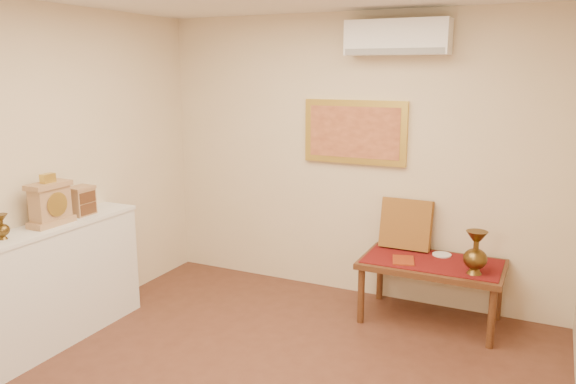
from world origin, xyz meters
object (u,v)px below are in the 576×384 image
Objects in this scene: brass_urn_tall at (476,248)px; mantel_clock at (50,203)px; wooden_chest at (81,201)px; low_table at (432,269)px; display_ledge at (33,293)px.

brass_urn_tall is 3.39m from mantel_clock.
low_table is (2.68, 1.32, -0.62)m from wooden_chest.
mantel_clock reaches higher than display_ledge.
low_table is at bearing 31.97° from mantel_clock.
mantel_clock is 0.34m from wooden_chest.
display_ledge reaches higher than low_table.
brass_urn_tall is 3.27m from wooden_chest.
display_ledge is 1.68× the size of low_table.
wooden_chest is 0.20× the size of low_table.
wooden_chest is (-0.02, 0.34, -0.05)m from mantel_clock.
display_ledge is 0.70m from mantel_clock.
brass_urn_tall reaches higher than display_ledge.
mantel_clock reaches higher than brass_urn_tall.
display_ledge is at bearing -150.57° from brass_urn_tall.
wooden_chest is at bearing 90.14° from display_ledge.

